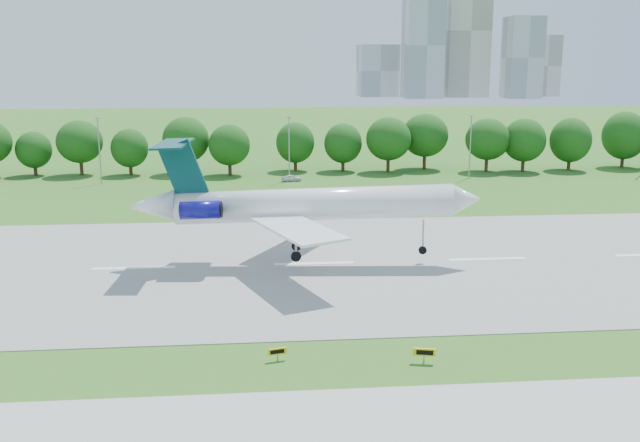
{
  "coord_description": "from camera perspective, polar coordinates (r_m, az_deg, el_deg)",
  "views": [
    {
      "loc": [
        -26.36,
        -51.97,
        22.43
      ],
      "look_at": [
        -19.99,
        18.0,
        6.56
      ],
      "focal_mm": 40.0,
      "sensor_mm": 36.0,
      "label": 1
    }
  ],
  "objects": [
    {
      "name": "tree_line",
      "position": [
        147.26,
        5.17,
        6.34
      ],
      "size": [
        288.4,
        8.4,
        10.4
      ],
      "color": "#382314",
      "rests_on": "ground"
    },
    {
      "name": "taxi_sign_left",
      "position": [
        55.28,
        -3.41,
        -10.38
      ],
      "size": [
        1.46,
        0.5,
        1.03
      ],
      "rotation": [
        0.0,
        0.0,
        0.23
      ],
      "color": "gray",
      "rests_on": "ground"
    },
    {
      "name": "service_vehicle_a",
      "position": [
        129.4,
        -10.53,
        2.77
      ],
      "size": [
        3.5,
        2.07,
        1.09
      ],
      "primitive_type": "imported",
      "rotation": [
        0.0,
        0.0,
        1.27
      ],
      "color": "white",
      "rests_on": "ground"
    },
    {
      "name": "airliner",
      "position": [
        78.76,
        -1.86,
        1.41
      ],
      "size": [
        38.92,
        28.32,
        13.17
      ],
      "rotation": [
        0.0,
        -0.03,
        -0.07
      ],
      "color": "white",
      "rests_on": "ground"
    },
    {
      "name": "light_poles",
      "position": [
        137.03,
        4.88,
        5.94
      ],
      "size": [
        175.9,
        0.25,
        12.19
      ],
      "color": "gray",
      "rests_on": "ground"
    },
    {
      "name": "runway",
      "position": [
        84.39,
        13.22,
        -3.01
      ],
      "size": [
        400.0,
        45.0,
        0.08
      ],
      "primitive_type": "cube",
      "color": "gray",
      "rests_on": "ground"
    },
    {
      "name": "service_vehicle_b",
      "position": [
        135.42,
        -2.28,
        3.45
      ],
      "size": [
        3.94,
        2.26,
        1.26
      ],
      "primitive_type": "imported",
      "rotation": [
        0.0,
        0.0,
        1.79
      ],
      "color": "silver",
      "rests_on": "ground"
    },
    {
      "name": "taxi_sign_centre",
      "position": [
        55.28,
        8.33,
        -10.36
      ],
      "size": [
        1.71,
        0.56,
        1.2
      ],
      "rotation": [
        0.0,
        0.0,
        -0.22
      ],
      "color": "gray",
      "rests_on": "ground"
    },
    {
      "name": "ground",
      "position": [
        62.44,
        20.45,
        -9.17
      ],
      "size": [
        600.0,
        600.0,
        0.0
      ],
      "primitive_type": "plane",
      "color": "#265917",
      "rests_on": "ground"
    },
    {
      "name": "skyline",
      "position": [
        460.38,
        11.05,
        13.5
      ],
      "size": [
        127.0,
        52.0,
        80.0
      ],
      "color": "#B2B2B7",
      "rests_on": "ground"
    }
  ]
}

